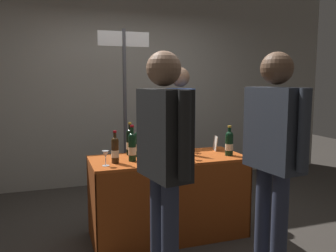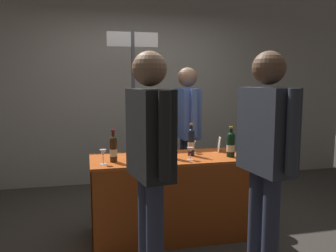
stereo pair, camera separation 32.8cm
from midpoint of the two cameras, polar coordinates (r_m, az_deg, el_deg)
The scene contains 19 objects.
ground_plane at distance 3.59m, azimuth -2.75°, elevation -17.43°, with size 12.00×12.00×0.00m, color #38332D.
back_partition at distance 5.18m, azimuth -9.02°, elevation 7.53°, with size 6.82×0.12×3.05m, color #9E998E.
tasting_table at distance 3.40m, azimuth -2.80°, elevation -9.34°, with size 1.47×0.64×0.78m.
featured_wine_bottle at distance 3.17m, azimuth -8.87°, elevation -3.33°, with size 0.07×0.07×0.33m.
display_bottle_0 at distance 3.13m, azimuth -11.69°, elevation -3.83°, with size 0.07×0.07×0.29m.
display_bottle_1 at distance 3.27m, azimuth -2.41°, elevation -2.81°, with size 0.07×0.07×0.34m.
display_bottle_2 at distance 3.36m, azimuth -7.71°, elevation -2.88°, with size 0.07×0.07×0.30m.
display_bottle_3 at distance 3.45m, azimuth -8.97°, elevation -2.55°, with size 0.08×0.08×0.32m.
display_bottle_4 at distance 3.40m, azimuth 7.33°, elevation -2.79°, with size 0.08×0.08×0.29m.
display_bottle_5 at distance 3.39m, azimuth 0.92°, elevation -2.56°, with size 0.07×0.07×0.32m.
wine_glass_near_vendor at distance 3.05m, azimuth -13.30°, elevation -4.70°, with size 0.06×0.06×0.13m.
wine_glass_mid at distance 3.53m, azimuth 1.08°, elevation -3.01°, with size 0.07×0.07×0.12m.
wine_glass_near_taster at distance 3.22m, azimuth 0.92°, elevation -4.10°, with size 0.06×0.06×0.12m.
flower_vase at distance 3.22m, azimuth -5.19°, elevation -3.78°, with size 0.10×0.10×0.35m.
brochure_stand at distance 3.65m, azimuth 5.25°, elevation -2.85°, with size 0.14×0.01×0.15m, color silver.
vendor_presenter at distance 4.15m, azimuth -0.29°, elevation 0.38°, with size 0.23×0.57×1.67m.
taster_foreground_right at distance 2.36m, azimuth -4.67°, elevation -4.23°, with size 0.28×0.60×1.70m.
taster_foreground_left at distance 2.62m, azimuth 13.64°, elevation -3.03°, with size 0.26×0.63×1.71m.
booth_signpost at distance 4.28m, azimuth -9.32°, elevation 5.09°, with size 0.62×0.04×2.12m.
Camera 1 is at (-1.06, -3.08, 1.50)m, focal length 37.07 mm.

